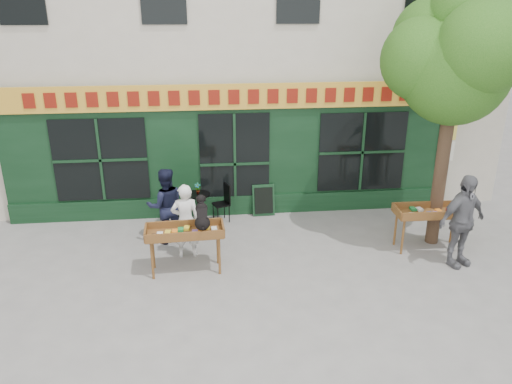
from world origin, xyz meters
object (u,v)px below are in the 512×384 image
at_px(woman, 186,221).
at_px(bistro_table, 198,202).
at_px(man_right, 462,221).
at_px(man_left, 166,206).
at_px(dog, 202,212).
at_px(book_cart_right, 430,214).
at_px(book_cart_center, 185,234).

relative_size(woman, bistro_table, 2.13).
xyz_separation_m(man_right, bistro_table, (-5.28, 2.61, -0.43)).
xyz_separation_m(man_right, man_left, (-5.98, 1.71, -0.11)).
bearing_deg(dog, book_cart_right, 3.19).
bearing_deg(bistro_table, dog, -87.43).
bearing_deg(book_cart_right, book_cart_center, -174.32).
bearing_deg(book_cart_center, dog, -10.73).
bearing_deg(book_cart_center, man_left, 105.39).
height_order(dog, man_left, man_left).
xyz_separation_m(book_cart_center, bistro_table, (0.24, 2.30, -0.28)).
height_order(book_cart_center, man_right, man_right).
height_order(dog, bistro_table, dog).
relative_size(man_right, bistro_table, 2.56).
xyz_separation_m(dog, bistro_table, (-0.11, 2.35, -0.75)).
xyz_separation_m(book_cart_right, bistro_table, (-4.98, 1.86, -0.28)).
relative_size(bistro_table, man_left, 0.44).
bearing_deg(bistro_table, man_right, -26.32).
xyz_separation_m(book_cart_right, man_right, (0.30, -0.75, 0.15)).
bearing_deg(man_left, book_cart_center, 97.45).
distance_m(woman, bistro_table, 1.69).
xyz_separation_m(dog, woman, (-0.35, 0.70, -0.48)).
distance_m(man_right, man_left, 6.22).
distance_m(woman, man_right, 5.61).
height_order(book_cart_center, book_cart_right, same).
bearing_deg(bistro_table, man_left, -127.87).
bearing_deg(bistro_table, book_cart_right, -20.49).
bearing_deg(woman, man_right, 167.58).
height_order(book_cart_right, bistro_table, book_cart_right).
distance_m(book_cart_right, bistro_table, 5.32).
bearing_deg(book_cart_right, bistro_table, 160.33).
relative_size(dog, bistro_table, 0.79).
xyz_separation_m(book_cart_right, man_left, (-5.68, 0.96, 0.04)).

